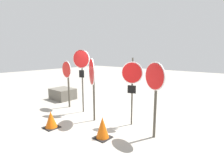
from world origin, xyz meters
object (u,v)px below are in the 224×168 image
object	(u,v)px
stop_sign_0	(67,75)
stop_sign_2	(92,76)
traffic_cone_1	(51,120)
stop_sign_1	(81,65)
stop_sign_3	(132,78)
traffic_cone_0	(102,128)
stop_sign_4	(155,85)
storage_crate	(63,94)

from	to	relation	value
stop_sign_0	stop_sign_2	bearing A→B (deg)	-3.46
stop_sign_0	traffic_cone_1	xyz separation A→B (m)	(1.40, -1.72, -1.20)
stop_sign_1	stop_sign_2	size ratio (longest dim) A/B	1.14
stop_sign_0	stop_sign_3	xyz separation A→B (m)	(3.29, 0.14, 0.15)
traffic_cone_0	stop_sign_4	bearing A→B (deg)	40.80
stop_sign_0	stop_sign_1	xyz separation A→B (m)	(1.02, -0.04, 0.48)
stop_sign_4	traffic_cone_1	size ratio (longest dim) A/B	3.92
stop_sign_3	stop_sign_0	bearing A→B (deg)	165.37
stop_sign_0	traffic_cone_1	distance (m)	2.52
stop_sign_0	storage_crate	distance (m)	1.97
stop_sign_2	traffic_cone_1	size ratio (longest dim) A/B	4.03
stop_sign_4	stop_sign_1	bearing A→B (deg)	-160.17
traffic_cone_0	stop_sign_2	bearing A→B (deg)	147.28
stop_sign_3	stop_sign_4	xyz separation A→B (m)	(0.98, -0.36, -0.06)
stop_sign_1	traffic_cone_0	distance (m)	2.94
traffic_cone_1	storage_crate	xyz separation A→B (m)	(-2.81, 2.40, 0.01)
stop_sign_2	traffic_cone_1	world-z (taller)	stop_sign_2
stop_sign_3	stop_sign_4	size ratio (longest dim) A/B	1.04
stop_sign_4	traffic_cone_1	world-z (taller)	stop_sign_4
stop_sign_2	storage_crate	size ratio (longest dim) A/B	1.92
stop_sign_1	stop_sign_3	bearing A→B (deg)	-14.10
stop_sign_0	stop_sign_3	distance (m)	3.30
stop_sign_2	stop_sign_3	world-z (taller)	stop_sign_3
stop_sign_1	stop_sign_2	bearing A→B (deg)	-39.38
stop_sign_2	stop_sign_4	size ratio (longest dim) A/B	1.03
traffic_cone_1	stop_sign_1	bearing A→B (deg)	102.78
stop_sign_0	stop_sign_4	distance (m)	4.28
stop_sign_2	storage_crate	distance (m)	3.83
stop_sign_1	stop_sign_3	size ratio (longest dim) A/B	1.13
stop_sign_0	stop_sign_4	xyz separation A→B (m)	(4.28, -0.22, 0.08)
stop_sign_0	stop_sign_1	distance (m)	1.13
stop_sign_2	traffic_cone_0	distance (m)	1.92
stop_sign_1	stop_sign_4	distance (m)	3.29
stop_sign_0	storage_crate	bearing A→B (deg)	162.37
stop_sign_2	traffic_cone_0	bearing A→B (deg)	1.71
stop_sign_3	traffic_cone_0	bearing A→B (deg)	-112.19
traffic_cone_0	storage_crate	size ratio (longest dim) A/B	0.54
stop_sign_4	traffic_cone_1	distance (m)	3.49
stop_sign_1	stop_sign_4	world-z (taller)	stop_sign_1
stop_sign_0	traffic_cone_0	bearing A→B (deg)	-11.97
stop_sign_0	traffic_cone_0	size ratio (longest dim) A/B	3.29
traffic_cone_1	storage_crate	bearing A→B (deg)	139.43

